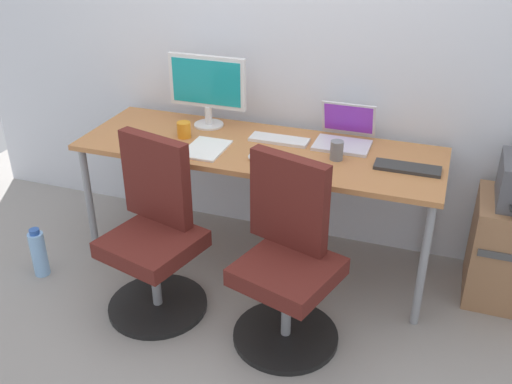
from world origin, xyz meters
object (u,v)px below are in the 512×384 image
Objects in this scene: office_chair_right at (287,263)px; open_laptop at (345,134)px; water_bottle_on_floor at (39,253)px; coffee_mug at (184,130)px; desktop_monitor at (207,86)px; office_chair_left at (155,236)px.

open_laptop reaches higher than office_chair_right.
water_bottle_on_floor is 3.37× the size of coffee_mug.
office_chair_left is at bearing -89.07° from desktop_monitor.
coffee_mug is at bearing -106.09° from desktop_monitor.
office_chair_left reaches higher than coffee_mug.
water_bottle_on_floor is 1.91m from open_laptop.
office_chair_left is 0.83m from water_bottle_on_floor.
water_bottle_on_floor is (-0.79, -0.01, -0.28)m from office_chair_left.
office_chair_left is 3.03× the size of open_laptop.
coffee_mug reaches higher than water_bottle_on_floor.
office_chair_left is at bearing -82.42° from coffee_mug.
office_chair_left is 0.97m from desktop_monitor.
water_bottle_on_floor is (-1.52, -0.01, -0.28)m from office_chair_right.
office_chair_left is at bearing -136.50° from open_laptop.
desktop_monitor reaches higher than coffee_mug.
open_laptop is at bearing 43.50° from office_chair_left.
office_chair_right reaches higher than water_bottle_on_floor.
office_chair_left is at bearing 179.95° from office_chair_right.
desktop_monitor is at bearing 133.78° from office_chair_right.
open_laptop is (0.84, 0.01, -0.20)m from desktop_monitor.
open_laptop is 0.93m from coffee_mug.
office_chair_right is 3.03× the size of water_bottle_on_floor.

